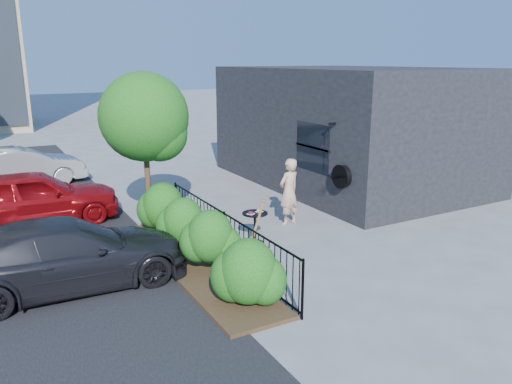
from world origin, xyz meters
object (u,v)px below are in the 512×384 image
patio_tree (147,122)px  woman (289,192)px  car_silver (22,167)px  car_darkgrey (67,254)px  cafe_table (255,222)px  car_red (33,197)px  shovel (252,240)px

patio_tree → woman: (3.29, -1.37, -1.87)m
woman → patio_tree: bearing=-37.9°
woman → car_silver: bearing=-69.2°
woman → car_darkgrey: size_ratio=0.39×
patio_tree → car_darkgrey: 4.11m
cafe_table → woman: (1.49, 0.84, 0.36)m
car_red → car_silver: (0.11, 4.67, -0.06)m
car_silver → car_darkgrey: 9.10m
woman → shovel: bearing=28.4°
cafe_table → shovel: shovel is taller
woman → shovel: (-2.31, -2.22, -0.21)m
patio_tree → car_darkgrey: size_ratio=0.85×
cafe_table → shovel: bearing=-120.9°
woman → car_silver: 9.84m
patio_tree → shovel: bearing=-74.8°
woman → car_red: woman is taller
car_darkgrey → woman: bearing=-77.7°
woman → shovel: 3.21m
cafe_table → woman: woman is taller
woman → cafe_table: bearing=14.1°
cafe_table → car_silver: size_ratio=0.20×
patio_tree → car_silver: patio_tree is taller
shovel → car_red: (-3.59, 5.50, 0.06)m
shovel → woman: bearing=43.8°
cafe_table → shovel: (-0.82, -1.38, 0.15)m
patio_tree → cafe_table: 3.62m
car_darkgrey → car_silver: bearing=1.1°
patio_tree → shovel: patio_tree is taller
patio_tree → woman: bearing=-22.5°
cafe_table → car_darkgrey: 4.30m
patio_tree → car_silver: 7.35m
cafe_table → shovel: 1.61m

